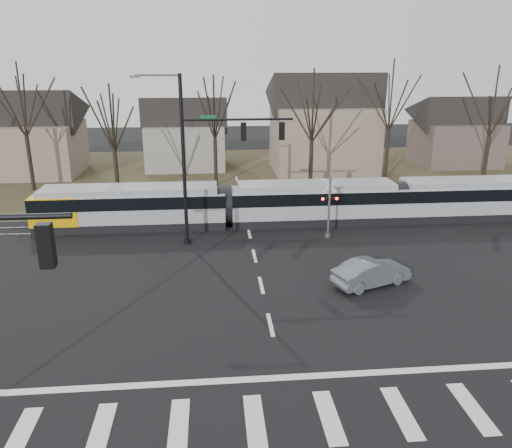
{
  "coord_description": "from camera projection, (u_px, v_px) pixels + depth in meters",
  "views": [
    {
      "loc": [
        -2.33,
        -17.01,
        10.93
      ],
      "look_at": [
        0.0,
        9.0,
        2.3
      ],
      "focal_mm": 35.0,
      "sensor_mm": 36.0,
      "label": 1
    }
  ],
  "objects": [
    {
      "name": "crosswalk",
      "position": [
        292.0,
        419.0,
        15.93
      ],
      "size": [
        27.0,
        2.6,
        0.01
      ],
      "color": "silver",
      "rests_on": "ground"
    },
    {
      "name": "signal_pole_far",
      "position": [
        210.0,
        152.0,
        29.54
      ],
      "size": [
        9.28,
        0.44,
        10.2
      ],
      "color": "black",
      "rests_on": "ground"
    },
    {
      "name": "lane_dashes",
      "position": [
        247.0,
        224.0,
        34.84
      ],
      "size": [
        0.18,
        30.0,
        0.01
      ],
      "color": "silver",
      "rests_on": "ground"
    },
    {
      "name": "rail_crossing_signal",
      "position": [
        329.0,
        209.0,
        31.64
      ],
      "size": [
        1.08,
        0.36,
        4.0
      ],
      "color": "#59595B",
      "rests_on": "ground"
    },
    {
      "name": "grass_verge",
      "position": [
        236.0,
        174.0,
        49.97
      ],
      "size": [
        140.0,
        28.0,
        0.01
      ],
      "primitive_type": "cube",
      "color": "#38331E",
      "rests_on": "ground"
    },
    {
      "name": "house_a",
      "position": [
        30.0,
        129.0,
        48.76
      ],
      "size": [
        9.72,
        8.64,
        8.6
      ],
      "color": "#7F6D5C",
      "rests_on": "ground"
    },
    {
      "name": "stop_line",
      "position": [
        283.0,
        378.0,
        18.01
      ],
      "size": [
        28.0,
        0.35,
        0.01
      ],
      "primitive_type": "cube",
      "color": "silver",
      "rests_on": "ground"
    },
    {
      "name": "house_b",
      "position": [
        185.0,
        130.0,
        52.08
      ],
      "size": [
        8.64,
        7.56,
        7.65
      ],
      "color": "gray",
      "rests_on": "ground"
    },
    {
      "name": "tree_row",
      "position": [
        261.0,
        132.0,
        42.9
      ],
      "size": [
        59.2,
        7.2,
        10.0
      ],
      "color": "black",
      "rests_on": "ground"
    },
    {
      "name": "rail_pair",
      "position": [
        247.0,
        224.0,
        34.64
      ],
      "size": [
        90.0,
        1.52,
        0.06
      ],
      "color": "#59595E",
      "rests_on": "ground"
    },
    {
      "name": "tram",
      "position": [
        313.0,
        201.0,
        34.75
      ],
      "size": [
        37.58,
        2.79,
        2.85
      ],
      "color": "gray",
      "rests_on": "ground"
    },
    {
      "name": "house_d",
      "position": [
        456.0,
        128.0,
        53.6
      ],
      "size": [
        8.64,
        7.56,
        7.65
      ],
      "color": "brown",
      "rests_on": "ground"
    },
    {
      "name": "house_c",
      "position": [
        324.0,
        119.0,
        50.04
      ],
      "size": [
        10.8,
        8.64,
        10.1
      ],
      "color": "#7F6D5C",
      "rests_on": "ground"
    },
    {
      "name": "sedan",
      "position": [
        372.0,
        272.0,
        25.24
      ],
      "size": [
        4.28,
        5.13,
        1.36
      ],
      "primitive_type": "imported",
      "rotation": [
        0.0,
        0.0,
        1.95
      ],
      "color": "#5B5F63",
      "rests_on": "ground"
    },
    {
      "name": "ground",
      "position": [
        276.0,
        350.0,
        19.71
      ],
      "size": [
        140.0,
        140.0,
        0.0
      ],
      "primitive_type": "plane",
      "color": "black"
    }
  ]
}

